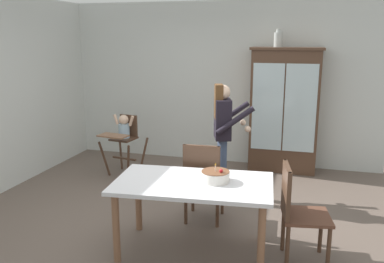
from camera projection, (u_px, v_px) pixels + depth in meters
name	position (u px, v px, depth m)	size (l,w,h in m)	color
ground_plane	(173.00, 224.00, 4.77)	(6.24, 6.24, 0.00)	#66564C
wall_back	(221.00, 83.00, 6.92)	(5.32, 0.06, 2.70)	silver
china_cabinet	(284.00, 110.00, 6.47)	(1.10, 0.48, 1.97)	#4C3323
ceramic_vase	(278.00, 39.00, 6.26)	(0.13, 0.13, 0.27)	#B2B7B2
high_chair_with_toddler	(124.00, 134.00, 6.36)	(0.66, 0.75, 0.95)	#4C3323
adult_person	(223.00, 127.00, 5.36)	(0.61, 0.60, 1.53)	#3D4C6B
dining_table	(193.00, 191.00, 4.03)	(1.62, 1.00, 0.74)	silver
birthday_cake	(215.00, 176.00, 4.00)	(0.28, 0.28, 0.19)	white
dining_chair_far_side	(203.00, 177.00, 4.68)	(0.46, 0.46, 0.96)	#4C3323
dining_chair_right_end	(296.00, 207.00, 3.87)	(0.51, 0.51, 0.96)	#4C3323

